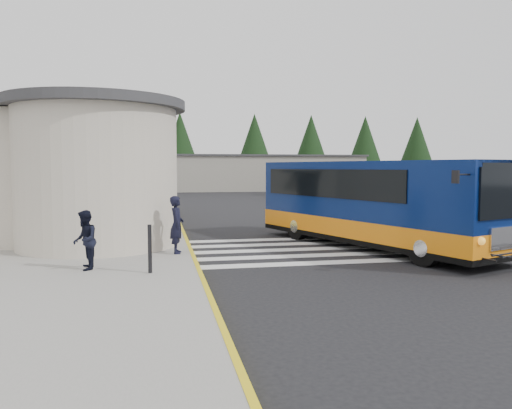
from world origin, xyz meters
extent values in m
plane|color=black|center=(0.00, 0.00, 0.00)|extent=(140.00, 140.00, 0.00)
cube|color=gray|center=(-9.00, 4.00, 0.07)|extent=(10.00, 34.00, 0.15)
cube|color=yellow|center=(-4.05, 4.00, 0.08)|extent=(0.12, 34.00, 0.16)
cube|color=beige|center=(-11.50, 8.00, 2.40)|extent=(10.00, 16.00, 4.50)
cylinder|color=beige|center=(-7.00, 0.50, 2.40)|extent=(5.20, 5.20, 4.50)
cube|color=#38383A|center=(-11.50, 8.00, 4.80)|extent=(10.60, 16.60, 0.30)
cylinder|color=#38383A|center=(-7.00, 0.50, 4.80)|extent=(5.80, 5.80, 0.30)
cube|color=black|center=(-6.48, 5.00, 1.25)|extent=(0.08, 1.20, 2.20)
cube|color=#38383A|center=(-6.00, 5.00, 2.55)|extent=(1.20, 1.80, 0.12)
cube|color=silver|center=(-0.50, -3.20, 0.01)|extent=(8.00, 0.55, 0.01)
cube|color=silver|center=(-0.50, -2.00, 0.01)|extent=(8.00, 0.55, 0.01)
cube|color=silver|center=(-0.50, -0.80, 0.01)|extent=(8.00, 0.55, 0.01)
cube|color=silver|center=(-0.50, 0.40, 0.01)|extent=(8.00, 0.55, 0.01)
cube|color=silver|center=(-0.50, 1.60, 0.01)|extent=(8.00, 0.55, 0.01)
cube|color=gray|center=(6.00, 42.00, 2.00)|extent=(26.00, 8.00, 4.00)
cube|color=#38383A|center=(6.00, 42.00, 4.10)|extent=(26.40, 8.40, 0.20)
cylinder|color=black|center=(-22.00, 50.00, 1.80)|extent=(0.44, 0.44, 3.60)
cone|color=black|center=(-22.00, 50.00, 6.80)|extent=(4.40, 4.40, 6.40)
cylinder|color=black|center=(-12.00, 50.00, 1.80)|extent=(0.44, 0.44, 3.60)
cone|color=black|center=(-12.00, 50.00, 6.80)|extent=(4.40, 4.40, 6.40)
cylinder|color=black|center=(-2.00, 50.00, 1.80)|extent=(0.44, 0.44, 3.60)
cone|color=black|center=(-2.00, 50.00, 6.80)|extent=(4.40, 4.40, 6.40)
cylinder|color=black|center=(8.00, 50.00, 1.80)|extent=(0.44, 0.44, 3.60)
cone|color=black|center=(8.00, 50.00, 6.80)|extent=(4.40, 4.40, 6.40)
cylinder|color=black|center=(16.00, 50.00, 1.80)|extent=(0.44, 0.44, 3.60)
cone|color=black|center=(16.00, 50.00, 6.80)|extent=(4.40, 4.40, 6.40)
cylinder|color=black|center=(24.00, 50.00, 1.80)|extent=(0.44, 0.44, 3.60)
cone|color=black|center=(24.00, 50.00, 6.80)|extent=(4.40, 4.40, 6.40)
cylinder|color=black|center=(32.00, 50.00, 1.80)|extent=(0.44, 0.44, 3.60)
cone|color=black|center=(32.00, 50.00, 6.80)|extent=(4.40, 4.40, 6.40)
cube|color=#071952|center=(2.26, -0.77, 1.70)|extent=(5.83, 10.03, 2.53)
cube|color=orange|center=(2.26, -0.77, 0.73)|extent=(5.87, 10.07, 0.60)
cube|color=black|center=(2.26, -0.77, 0.38)|extent=(5.85, 10.06, 0.24)
cube|color=black|center=(3.91, -5.35, 2.10)|extent=(2.25, 0.87, 1.35)
cube|color=silver|center=(3.91, -5.36, 0.92)|extent=(1.34, 0.54, 0.59)
cube|color=black|center=(0.68, -0.43, 2.21)|extent=(2.45, 6.70, 0.97)
cube|color=black|center=(3.25, 0.50, 2.21)|extent=(2.45, 6.70, 0.97)
cylinder|color=black|center=(2.24, -4.22, 0.52)|extent=(0.66, 1.08, 1.03)
cylinder|color=black|center=(4.47, -3.41, 0.52)|extent=(0.66, 1.08, 1.03)
cylinder|color=black|center=(0.19, 1.46, 0.52)|extent=(0.66, 1.08, 1.03)
cylinder|color=black|center=(2.42, 2.26, 0.52)|extent=(0.66, 1.08, 1.03)
cube|color=black|center=(2.08, -5.82, 2.53)|extent=(0.12, 0.20, 0.32)
imported|color=black|center=(-4.50, -1.59, 1.02)|extent=(0.45, 0.66, 1.75)
imported|color=black|center=(-6.90, -3.61, 0.91)|extent=(0.64, 0.79, 1.53)
cylinder|color=black|center=(-5.27, -4.33, 0.75)|extent=(0.10, 0.10, 1.21)
cube|color=#08135D|center=(11.72, 28.22, 1.63)|extent=(9.56, 6.85, 2.42)
cube|color=yellow|center=(11.72, 28.22, 0.65)|extent=(9.60, 6.89, 0.53)
cube|color=black|center=(11.72, 28.22, 2.21)|extent=(7.74, 5.89, 0.84)
cube|color=#13481C|center=(19.69, 27.43, 1.51)|extent=(9.07, 5.34, 2.24)
cube|color=yellow|center=(19.69, 27.43, 0.60)|extent=(9.10, 5.37, 0.49)
cube|color=black|center=(19.69, 27.43, 2.05)|extent=(7.26, 4.70, 0.78)
camera|label=1|loc=(-5.07, -16.80, 2.77)|focal=35.00mm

